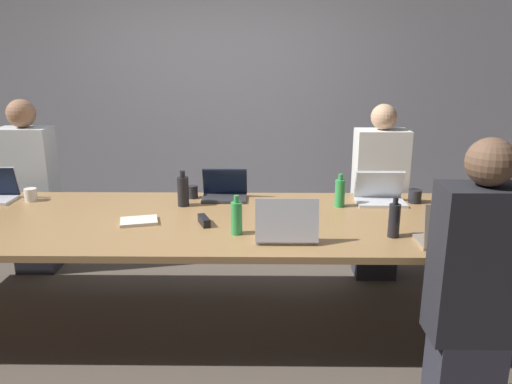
# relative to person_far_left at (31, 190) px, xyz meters

# --- Properties ---
(ground_plane) EXTENTS (24.00, 24.00, 0.00)m
(ground_plane) POSITION_rel_person_far_left_xyz_m (1.46, -0.88, -0.70)
(ground_plane) COLOR brown
(curtain_wall) EXTENTS (12.00, 0.06, 2.80)m
(curtain_wall) POSITION_rel_person_far_left_xyz_m (1.46, 1.12, 0.70)
(curtain_wall) COLOR #9999A3
(curtain_wall) RESTS_ON ground_plane
(conference_table) EXTENTS (4.70, 1.22, 0.75)m
(conference_table) POSITION_rel_person_far_left_xyz_m (1.46, -0.88, 0.01)
(conference_table) COLOR #9E7547
(conference_table) RESTS_ON ground_plane
(person_far_left) EXTENTS (0.40, 0.24, 1.43)m
(person_far_left) POSITION_rel_person_far_left_xyz_m (0.00, 0.00, 0.00)
(person_far_left) COLOR #2D2D38
(person_far_left) RESTS_ON ground_plane
(cup_far_left) EXTENTS (0.09, 0.09, 0.09)m
(cup_far_left) POSITION_rel_person_far_left_xyz_m (0.23, -0.50, 0.10)
(cup_far_left) COLOR white
(cup_far_left) RESTS_ON conference_table
(laptop_near_midright) EXTENTS (0.35, 0.25, 0.26)m
(laptop_near_midright) POSITION_rel_person_far_left_xyz_m (2.02, -1.25, 0.13)
(laptop_near_midright) COLOR #B7B7BC
(laptop_near_midright) RESTS_ON conference_table
(bottle_near_midright) EXTENTS (0.07, 0.07, 0.23)m
(bottle_near_midright) POSITION_rel_person_far_left_xyz_m (1.73, -1.14, 0.16)
(bottle_near_midright) COLOR green
(bottle_near_midright) RESTS_ON conference_table
(laptop_far_center) EXTENTS (0.32, 0.22, 0.22)m
(laptop_far_center) POSITION_rel_person_far_left_xyz_m (1.61, -0.42, 0.12)
(laptop_far_center) COLOR #333338
(laptop_far_center) RESTS_ON conference_table
(cup_far_center) EXTENTS (0.07, 0.07, 0.09)m
(cup_far_center) POSITION_rel_person_far_left_xyz_m (1.38, -0.41, 0.10)
(cup_far_center) COLOR #232328
(cup_far_center) RESTS_ON conference_table
(bottle_far_center) EXTENTS (0.08, 0.08, 0.25)m
(bottle_far_center) POSITION_rel_person_far_left_xyz_m (1.34, -0.60, 0.17)
(bottle_far_center) COLOR black
(bottle_far_center) RESTS_ON conference_table
(laptop_near_right) EXTENTS (0.31, 0.25, 0.25)m
(laptop_near_right) POSITION_rel_person_far_left_xyz_m (2.89, -1.33, 0.13)
(laptop_near_right) COLOR gray
(laptop_near_right) RESTS_ON conference_table
(person_near_right) EXTENTS (0.40, 0.24, 1.42)m
(person_near_right) POSITION_rel_person_far_left_xyz_m (2.88, -1.73, -0.00)
(person_near_right) COLOR #2D2D38
(person_near_right) RESTS_ON ground_plane
(bottle_near_right) EXTENTS (0.07, 0.07, 0.24)m
(bottle_near_right) POSITION_rel_person_far_left_xyz_m (2.63, -1.18, 0.16)
(bottle_near_right) COLOR black
(bottle_near_right) RESTS_ON conference_table
(laptop_far_right) EXTENTS (0.34, 0.23, 0.23)m
(laptop_far_right) POSITION_rel_person_far_left_xyz_m (2.71, -0.50, 0.13)
(laptop_far_right) COLOR silver
(laptop_far_right) RESTS_ON conference_table
(person_far_right) EXTENTS (0.40, 0.24, 1.40)m
(person_far_right) POSITION_rel_person_far_left_xyz_m (2.80, -0.08, -0.02)
(person_far_right) COLOR #2D2D38
(person_far_right) RESTS_ON ground_plane
(cup_far_right) EXTENTS (0.09, 0.09, 0.09)m
(cup_far_right) POSITION_rel_person_far_left_xyz_m (2.95, -0.50, 0.11)
(cup_far_right) COLOR #232328
(cup_far_right) RESTS_ON conference_table
(bottle_far_right) EXTENTS (0.07, 0.07, 0.23)m
(bottle_far_right) POSITION_rel_person_far_left_xyz_m (2.41, -0.60, 0.16)
(bottle_far_right) COLOR green
(bottle_far_right) RESTS_ON conference_table
(stapler) EXTENTS (0.09, 0.16, 0.05)m
(stapler) POSITION_rel_person_far_left_xyz_m (1.52, -0.98, 0.08)
(stapler) COLOR black
(stapler) RESTS_ON conference_table
(notebook) EXTENTS (0.26, 0.21, 0.02)m
(notebook) POSITION_rel_person_far_left_xyz_m (1.11, -0.96, 0.07)
(notebook) COLOR silver
(notebook) RESTS_ON conference_table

